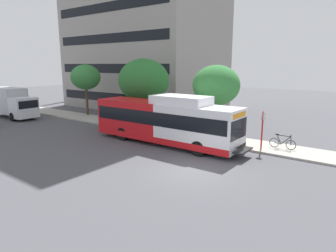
{
  "coord_description": "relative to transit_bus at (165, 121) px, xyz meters",
  "views": [
    {
      "loc": [
        -13.13,
        -8.2,
        5.75
      ],
      "look_at": [
        2.88,
        3.72,
        1.6
      ],
      "focal_mm": 31.6,
      "sensor_mm": 36.0,
      "label": 1
    }
  ],
  "objects": [
    {
      "name": "apartment_tower_backdrop",
      "position": [
        14.91,
        14.8,
        12.43
      ],
      "size": [
        13.34,
        19.81,
        28.27
      ],
      "color": "gray",
      "rests_on": "ground"
    },
    {
      "name": "transit_bus",
      "position": [
        0.0,
        0.0,
        0.0
      ],
      "size": [
        2.58,
        12.25,
        3.65
      ],
      "color": "white",
      "rests_on": "ground"
    },
    {
      "name": "box_truck_background",
      "position": [
        -1.31,
        20.26,
        0.04
      ],
      "size": [
        2.32,
        7.01,
        3.25
      ],
      "color": "silver",
      "rests_on": "ground"
    },
    {
      "name": "bicycle_parked",
      "position": [
        3.35,
        -7.49,
        -1.14
      ],
      "size": [
        0.52,
        1.76,
        1.02
      ],
      "color": "black",
      "rests_on": "sidewalk_curb"
    },
    {
      "name": "ground_plane",
      "position": [
        -3.76,
        3.36,
        -1.7
      ],
      "size": [
        120.0,
        120.0,
        0.0
      ],
      "primitive_type": "plane",
      "color": "#4C4C51"
    },
    {
      "name": "sidewalk_curb",
      "position": [
        3.24,
        1.36,
        -1.63
      ],
      "size": [
        3.0,
        56.0,
        0.14
      ],
      "primitive_type": "cube",
      "color": "#A8A399",
      "rests_on": "ground"
    },
    {
      "name": "street_tree_mid_block",
      "position": [
        3.87,
        5.4,
        2.61
      ],
      "size": [
        4.68,
        4.68,
        6.17
      ],
      "color": "#4C3823",
      "rests_on": "sidewalk_curb"
    },
    {
      "name": "street_tree_near_stop",
      "position": [
        4.12,
        -1.92,
        2.44
      ],
      "size": [
        3.72,
        3.72,
        5.6
      ],
      "color": "#4C3823",
      "rests_on": "sidewalk_curb"
    },
    {
      "name": "street_tree_far_block",
      "position": [
        4.4,
        14.5,
        2.66
      ],
      "size": [
        3.28,
        3.28,
        5.64
      ],
      "color": "#4C3823",
      "rests_on": "sidewalk_curb"
    },
    {
      "name": "lattice_comm_tower",
      "position": [
        16.58,
        29.5,
        5.69
      ],
      "size": [
        1.1,
        1.1,
        22.75
      ],
      "color": "#B7B7BC",
      "rests_on": "ground"
    },
    {
      "name": "bus_stop_sign_pole",
      "position": [
        2.22,
        -6.41,
        -0.05
      ],
      "size": [
        0.1,
        0.36,
        2.6
      ],
      "color": "red",
      "rests_on": "sidewalk_curb"
    }
  ]
}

